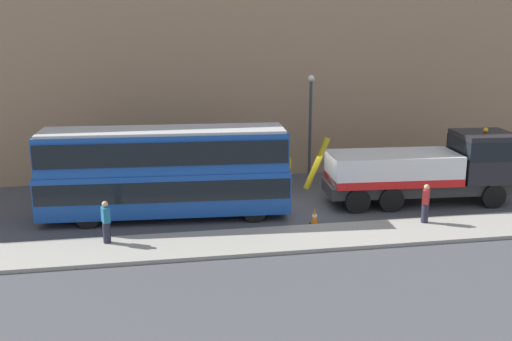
{
  "coord_description": "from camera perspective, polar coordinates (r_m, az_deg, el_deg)",
  "views": [
    {
      "loc": [
        -7.07,
        -26.27,
        8.73
      ],
      "look_at": [
        -2.42,
        -0.32,
        2.0
      ],
      "focal_mm": 41.84,
      "sensor_mm": 36.0,
      "label": 1
    }
  ],
  "objects": [
    {
      "name": "ground_plane",
      "position": [
        28.58,
        4.68,
        -3.52
      ],
      "size": [
        120.0,
        120.0,
        0.0
      ],
      "primitive_type": "plane",
      "color": "#424247"
    },
    {
      "name": "pedestrian_bystander",
      "position": [
        26.73,
        15.9,
        -3.09
      ],
      "size": [
        0.44,
        0.48,
        1.71
      ],
      "rotation": [
        0.0,
        0.0,
        2.53
      ],
      "color": "#232333",
      "rests_on": "near_kerb"
    },
    {
      "name": "street_lamp",
      "position": [
        32.49,
        5.21,
        4.95
      ],
      "size": [
        0.36,
        0.36,
        5.83
      ],
      "color": "#38383D",
      "rests_on": "ground_plane"
    },
    {
      "name": "traffic_cone_near_bus",
      "position": [
        26.19,
        5.63,
        -4.44
      ],
      "size": [
        0.36,
        0.36,
        0.72
      ],
      "color": "orange",
      "rests_on": "ground_plane"
    },
    {
      "name": "near_kerb",
      "position": [
        24.74,
        7.17,
        -6.28
      ],
      "size": [
        60.0,
        2.8,
        0.15
      ],
      "primitive_type": "cube",
      "color": "gray",
      "rests_on": "ground_plane"
    },
    {
      "name": "double_decker_bus",
      "position": [
        26.76,
        -8.7,
        0.1
      ],
      "size": [
        11.15,
        3.22,
        4.06
      ],
      "rotation": [
        0.0,
        0.0,
        -0.06
      ],
      "color": "#19479E",
      "rests_on": "ground_plane"
    },
    {
      "name": "pedestrian_onlooker",
      "position": [
        24.14,
        -14.14,
        -4.85
      ],
      "size": [
        0.38,
        0.46,
        1.71
      ],
      "rotation": [
        0.0,
        0.0,
        0.34
      ],
      "color": "#232333",
      "rests_on": "near_kerb"
    },
    {
      "name": "building_facade",
      "position": [
        33.85,
        1.96,
        13.19
      ],
      "size": [
        60.0,
        1.5,
        16.0
      ],
      "color": "#9E7A5B",
      "rests_on": "ground_plane"
    },
    {
      "name": "recovery_tow_truck",
      "position": [
        29.87,
        16.17,
        0.25
      ],
      "size": [
        10.21,
        3.18,
        3.67
      ],
      "rotation": [
        0.0,
        0.0,
        -0.06
      ],
      "color": "#2D2D2D",
      "rests_on": "ground_plane"
    }
  ]
}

